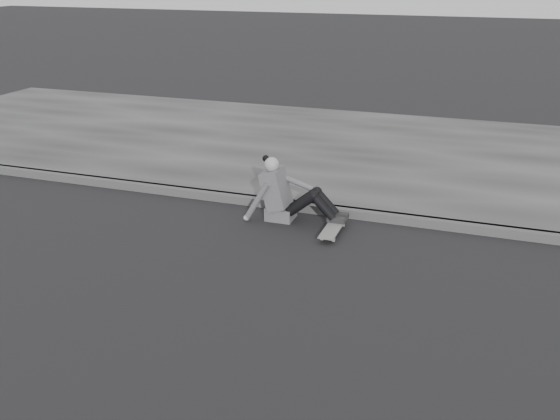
{
  "coord_description": "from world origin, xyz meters",
  "views": [
    {
      "loc": [
        -0.02,
        -5.25,
        3.23
      ],
      "look_at": [
        -2.29,
        1.3,
        0.5
      ],
      "focal_mm": 40.0,
      "sensor_mm": 36.0,
      "label": 1
    }
  ],
  "objects": [
    {
      "name": "seated_woman",
      "position": [
        -2.52,
        2.2,
        0.36
      ],
      "size": [
        1.38,
        0.46,
        0.88
      ],
      "color": "#525254",
      "rests_on": "ground"
    },
    {
      "name": "sidewalk",
      "position": [
        0.0,
        5.6,
        0.06
      ],
      "size": [
        24.0,
        6.0,
        0.12
      ],
      "primitive_type": "cube",
      "color": "#3A3A3A",
      "rests_on": "ground"
    },
    {
      "name": "skateboard",
      "position": [
        -1.79,
        1.95,
        0.07
      ],
      "size": [
        0.2,
        0.78,
        0.09
      ],
      "color": "#9C9B97",
      "rests_on": "ground"
    },
    {
      "name": "curb",
      "position": [
        0.0,
        2.58,
        0.06
      ],
      "size": [
        24.0,
        0.16,
        0.12
      ],
      "primitive_type": "cube",
      "color": "#454545",
      "rests_on": "ground"
    },
    {
      "name": "ground",
      "position": [
        0.0,
        0.0,
        0.0
      ],
      "size": [
        80.0,
        80.0,
        0.0
      ],
      "primitive_type": "plane",
      "color": "black",
      "rests_on": "ground"
    }
  ]
}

